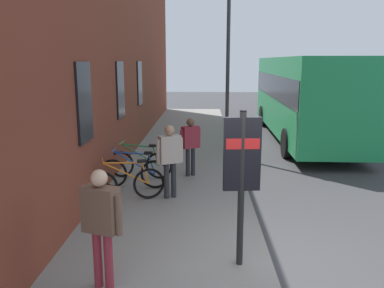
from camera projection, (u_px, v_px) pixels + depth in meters
ground at (271, 167)px, 12.16m from camera, size 60.00×60.00×0.00m
sidewalk_pavement at (185, 150)px, 14.18m from camera, size 24.00×3.50×0.12m
station_facade at (130, 48)px, 14.46m from camera, size 22.00×0.65×7.38m
bicycle_under_window at (126, 184)px, 8.84m from camera, size 0.65×1.71×0.97m
bicycle_end_of_row at (134, 173)px, 9.75m from camera, size 0.48×1.77×0.97m
bicycle_by_door at (140, 164)px, 10.59m from camera, size 0.48×1.77×0.97m
transit_info_sign at (242, 164)px, 5.83m from camera, size 0.13×0.55×2.40m
city_bus at (303, 93)px, 16.20m from camera, size 10.56×2.85×3.35m
pedestrian_near_bus at (170, 154)px, 8.92m from camera, size 0.43×0.59×1.69m
pedestrian_crossing_street at (101, 217)px, 5.30m from camera, size 0.39×0.61×1.70m
pedestrian_by_facade at (190, 141)px, 10.67m from camera, size 0.42×0.54×1.60m
street_lamp at (228, 59)px, 12.90m from camera, size 0.28×0.28×5.36m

